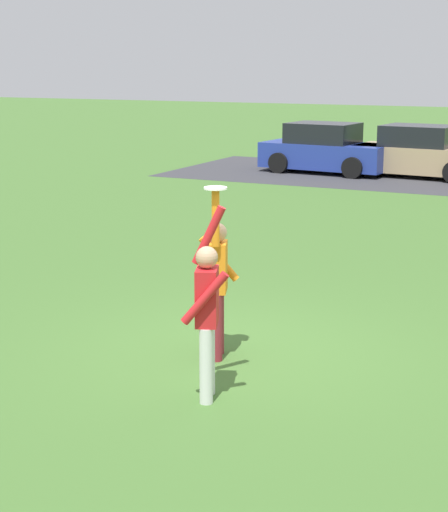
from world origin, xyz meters
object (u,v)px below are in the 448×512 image
object	(u,v)px
person_catcher	(217,278)
person_defender	(207,310)
frisbee_disc	(216,188)
parked_car_blue	(326,150)
parked_car_tan	(421,153)

from	to	relation	value
person_catcher	person_defender	xyz separation A→B (m)	(0.47, -1.19, -0.00)
frisbee_disc	parked_car_blue	size ratio (longest dim) A/B	0.06
frisbee_disc	parked_car_tan	size ratio (longest dim) A/B	0.06
person_catcher	frisbee_disc	size ratio (longest dim) A/B	7.93
person_catcher	parked_car_tan	size ratio (longest dim) A/B	0.49
parked_car_blue	parked_car_tan	size ratio (longest dim) A/B	1.00
frisbee_disc	parked_car_tan	world-z (taller)	frisbee_disc
person_defender	parked_car_tan	xyz separation A→B (m)	(-1.95, 18.59, -0.25)
person_catcher	parked_car_blue	bearing A→B (deg)	173.38
person_defender	frisbee_disc	size ratio (longest dim) A/B	7.79
person_defender	frisbee_disc	bearing A→B (deg)	0.00
frisbee_disc	parked_car_blue	bearing A→B (deg)	104.81
frisbee_disc	person_catcher	bearing A→B (deg)	111.35
person_catcher	person_defender	bearing A→B (deg)	0.00
person_catcher	parked_car_blue	world-z (taller)	person_catcher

